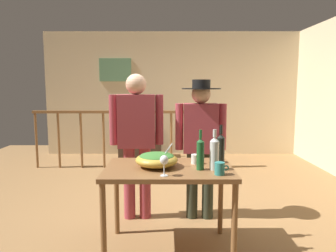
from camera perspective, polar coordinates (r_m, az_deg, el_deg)
name	(u,v)px	position (r m, az deg, el deg)	size (l,w,h in m)	color
ground_plane	(175,208)	(4.05, 1.31, -14.79)	(8.39, 8.39, 0.00)	olive
back_wall	(172,94)	(6.98, 0.68, 5.88)	(5.60, 0.10, 2.70)	beige
framed_picture	(115,70)	(7.02, -9.74, 10.07)	(0.70, 0.03, 0.50)	#5C8F6A
stair_railing	(150,132)	(5.79, -3.29, -1.04)	(3.44, 0.10, 1.13)	brown
tv_console	(140,145)	(6.77, -5.22, -3.48)	(0.90, 0.40, 0.52)	#38281E
flat_screen_tv	(139,123)	(6.67, -5.30, 0.54)	(0.49, 0.12, 0.37)	black
serving_table	(168,177)	(2.87, 0.02, -9.30)	(1.15, 0.75, 0.79)	brown
salad_bowl	(156,159)	(2.84, -2.21, -6.07)	(0.38, 0.38, 0.22)	gold
wine_glass	(163,161)	(2.55, -0.84, -6.43)	(0.07, 0.07, 0.17)	silver
wine_bottle_dark	(220,148)	(3.03, 9.48, -3.90)	(0.08, 0.08, 0.36)	black
wine_bottle_green	(200,153)	(2.75, 5.81, -4.99)	(0.07, 0.07, 0.35)	#1E5628
wine_bottle_clear	(214,153)	(2.76, 8.33, -4.88)	(0.08, 0.08, 0.36)	silver
mug_teal	(219,168)	(2.64, 9.34, -7.66)	(0.12, 0.08, 0.11)	teal
mug_white	(195,159)	(2.97, 4.91, -6.04)	(0.11, 0.08, 0.09)	white
person_standing_left	(136,134)	(3.54, -5.88, -1.43)	(0.61, 0.24, 1.66)	#9E3842
person_standing_right	(200,138)	(3.55, 5.84, -2.12)	(0.57, 0.43, 1.60)	#2D3323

